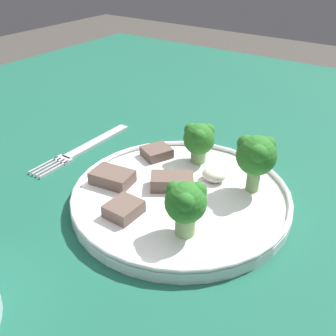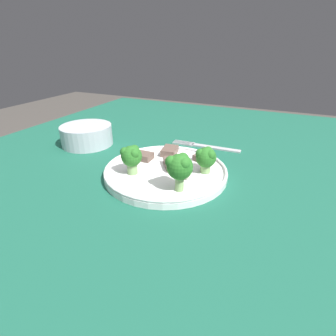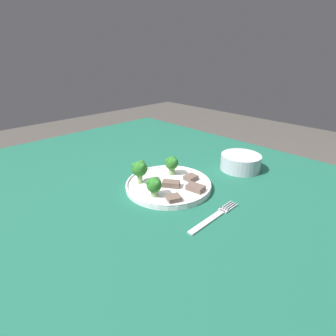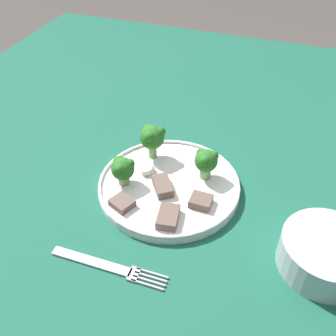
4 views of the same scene
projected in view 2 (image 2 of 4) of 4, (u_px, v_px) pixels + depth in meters
The scene contains 12 objects.
table at pixel (184, 222), 0.53m from camera, with size 1.38×1.18×0.73m.
dinner_plate at pixel (166, 171), 0.54m from camera, with size 0.25×0.25×0.02m.
fork at pixel (205, 146), 0.68m from camera, with size 0.02×0.18×0.00m.
cream_bowl at pixel (87, 135), 0.69m from camera, with size 0.13×0.13×0.05m.
broccoli_floret_near_rim_left at pixel (132, 156), 0.51m from camera, with size 0.04×0.04×0.06m.
broccoli_floret_center_left at pixel (179, 167), 0.44m from camera, with size 0.05×0.05×0.07m.
broccoli_floret_back_left at pixel (206, 157), 0.51m from camera, with size 0.04×0.04×0.05m.
meat_slice_front_slice at pixel (170, 151), 0.61m from camera, with size 0.05×0.04×0.02m.
meat_slice_middle_slice at pixel (172, 164), 0.54m from camera, with size 0.06×0.05×0.02m.
meat_slice_rear_slice at pixel (144, 156), 0.58m from camera, with size 0.03×0.04×0.01m.
meat_slice_edge_slice at pixel (204, 158), 0.57m from camera, with size 0.04×0.05×0.01m.
sauce_dollop at pixel (185, 174), 0.50m from camera, with size 0.03×0.03×0.02m.
Camera 2 is at (-0.40, -0.15, 0.98)m, focal length 28.00 mm.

